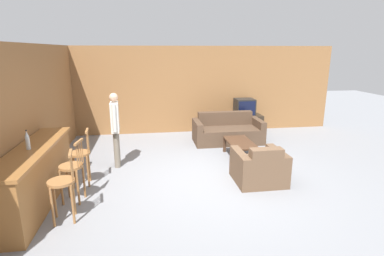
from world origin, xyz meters
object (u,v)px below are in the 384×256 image
(bar_chair_near, at_px, (63,186))
(tv, at_px, (244,107))
(armchair_near, at_px, (259,168))
(bar_chair_far, at_px, (81,157))
(bottle, at_px, (27,140))
(tv_unit, at_px, (244,124))
(bar_chair_mid, at_px, (72,170))
(couch_far, at_px, (227,132))
(coffee_table, at_px, (240,144))
(person_by_window, at_px, (115,126))

(bar_chair_near, height_order, tv, bar_chair_near)
(armchair_near, bearing_deg, bar_chair_far, 173.41)
(tv, bearing_deg, bottle, -140.79)
(tv_unit, bearing_deg, bar_chair_mid, -137.69)
(bar_chair_near, xyz_separation_m, couch_far, (3.42, 3.52, -0.27))
(coffee_table, relative_size, bottle, 3.49)
(bar_chair_near, bearing_deg, person_by_window, 74.94)
(bar_chair_near, relative_size, bar_chair_mid, 1.00)
(bar_chair_near, distance_m, person_by_window, 2.21)
(couch_far, height_order, person_by_window, person_by_window)
(armchair_near, bearing_deg, tv_unit, 76.65)
(tv, bearing_deg, person_by_window, -147.66)
(tv, bearing_deg, armchair_near, -103.36)
(armchair_near, bearing_deg, tv, 76.64)
(bar_chair_near, height_order, coffee_table, bar_chair_near)
(tv, xyz_separation_m, bottle, (-4.76, -3.88, 0.32))
(bar_chair_mid, relative_size, tv_unit, 0.98)
(coffee_table, bearing_deg, tv, 69.98)
(bar_chair_far, distance_m, armchair_near, 3.37)
(tv, bearing_deg, bar_chair_near, -133.54)
(bottle, relative_size, person_by_window, 0.19)
(bar_chair_mid, xyz_separation_m, tv_unit, (4.17, 3.80, -0.28))
(bar_chair_near, bearing_deg, armchair_near, 14.49)
(bar_chair_far, distance_m, bottle, 1.10)
(bottle, bearing_deg, tv_unit, 39.23)
(coffee_table, xyz_separation_m, bottle, (-3.96, -1.68, 0.77))
(bar_chair_near, height_order, bar_chair_far, same)
(tv, bearing_deg, coffee_table, -110.02)
(bar_chair_mid, height_order, tv_unit, bar_chair_mid)
(coffee_table, bearing_deg, bar_chair_far, -164.46)
(bar_chair_mid, relative_size, bar_chair_far, 1.00)
(bar_chair_far, distance_m, tv_unit, 5.23)
(bar_chair_far, bearing_deg, coffee_table, 15.54)
(coffee_table, height_order, tv_unit, tv_unit)
(bar_chair_mid, xyz_separation_m, bottle, (-0.59, -0.09, 0.57))
(bar_chair_near, relative_size, bottle, 3.40)
(bar_chair_mid, bearing_deg, bottle, -171.29)
(bar_chair_near, distance_m, bar_chair_far, 1.25)
(tv, distance_m, bottle, 6.15)
(tv_unit, height_order, tv, tv)
(tv, bearing_deg, couch_far, -130.78)
(couch_far, bearing_deg, coffee_table, -92.16)
(bottle, bearing_deg, coffee_table, 22.97)
(bar_chair_far, bearing_deg, bottle, -128.51)
(bar_chair_far, bearing_deg, armchair_near, -6.59)
(tv_unit, bearing_deg, coffee_table, -109.99)
(bar_chair_mid, bearing_deg, tv, 42.28)
(coffee_table, distance_m, tv, 2.39)
(coffee_table, height_order, bottle, bottle)
(bar_chair_near, xyz_separation_m, bar_chair_mid, (0.00, 0.60, 0.00))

